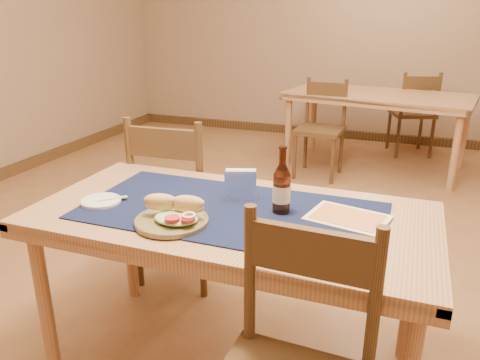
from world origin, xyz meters
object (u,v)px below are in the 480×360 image
(main_table, at_px, (231,230))
(napkin_holder, at_px, (240,185))
(sandwich_plate, at_px, (173,216))
(chair_main_far, at_px, (179,197))
(beer_bottle, at_px, (282,188))
(back_table, at_px, (378,102))

(main_table, distance_m, napkin_holder, 0.20)
(main_table, distance_m, sandwich_plate, 0.27)
(chair_main_far, height_order, beer_bottle, beer_bottle)
(beer_bottle, bearing_deg, napkin_holder, 158.43)
(main_table, relative_size, beer_bottle, 5.96)
(main_table, relative_size, back_table, 0.86)
(back_table, distance_m, napkin_holder, 3.10)
(sandwich_plate, height_order, beer_bottle, beer_bottle)
(sandwich_plate, bearing_deg, beer_bottle, 34.86)
(chair_main_far, height_order, napkin_holder, chair_main_far)
(sandwich_plate, height_order, napkin_holder, napkin_holder)
(main_table, bearing_deg, chair_main_far, 133.32)
(main_table, height_order, beer_bottle, beer_bottle)
(napkin_holder, bearing_deg, chair_main_far, 140.14)
(main_table, xyz_separation_m, back_table, (0.30, 3.21, 0.00))
(sandwich_plate, xyz_separation_m, napkin_holder, (0.15, 0.32, 0.03))
(back_table, bearing_deg, beer_bottle, -92.00)
(back_table, distance_m, chair_main_far, 2.77)
(back_table, height_order, beer_bottle, beer_bottle)
(main_table, relative_size, napkin_holder, 10.54)
(back_table, relative_size, chair_main_far, 1.88)
(main_table, bearing_deg, beer_bottle, 15.33)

